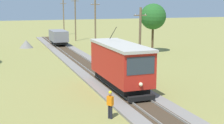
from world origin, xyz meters
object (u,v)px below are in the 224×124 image
red_tram (120,64)px  gravel_pile (26,44)px  track_worker (110,103)px  utility_pole_distant (75,18)px  utility_pole_mid (140,39)px  utility_pole_horizon (64,17)px  utility_pole_far (95,24)px  freight_car (58,37)px  tree_left_far (153,17)px

red_tram → gravel_pile: red_tram is taller
red_tram → track_worker: bearing=-116.4°
utility_pole_distant → utility_pole_mid: bearing=-90.0°
utility_pole_distant → utility_pole_horizon: bearing=90.0°
utility_pole_far → gravel_pile: bearing=145.9°
utility_pole_mid → red_tram: bearing=-128.0°
utility_pole_horizon → freight_car: bearing=-104.0°
freight_car → utility_pole_distant: bearing=55.2°
utility_pole_far → gravel_pile: size_ratio=3.62×
tree_left_far → track_worker: bearing=-122.7°
freight_car → tree_left_far: (11.51, -11.30, 3.59)m
freight_car → utility_pole_horizon: 18.29m
utility_pole_far → track_worker: (-7.31, -27.22, -3.01)m
utility_pole_horizon → track_worker: bearing=-98.1°
utility_pole_mid → utility_pole_far: size_ratio=0.85×
red_tram → freight_car: size_ratio=1.64×
red_tram → utility_pole_far: size_ratio=1.10×
utility_pole_mid → tree_left_far: tree_left_far is taller
red_tram → utility_pole_mid: (4.38, 5.61, 1.21)m
utility_pole_mid → utility_pole_distant: bearing=90.0°
track_worker → freight_car: bearing=-128.6°
utility_pole_horizon → track_worker: utility_pole_horizon is taller
utility_pole_distant → freight_car: bearing=-124.8°
tree_left_far → utility_pole_horizon: bearing=103.9°
red_tram → utility_pole_far: utility_pole_far is taller
utility_pole_horizon → gravel_pile: size_ratio=3.67×
utility_pole_horizon → track_worker: (-7.31, -51.38, -3.06)m
utility_pole_mid → gravel_pile: (-9.59, 22.21, -2.77)m
utility_pole_far → tree_left_far: 8.62m
gravel_pile → utility_pole_distant: bearing=33.7°
utility_pole_horizon → track_worker: size_ratio=4.43×
utility_pole_far → track_worker: 28.34m
track_worker → utility_pole_mid: bearing=-156.0°
utility_pole_distant → utility_pole_horizon: size_ratio=1.07×
gravel_pile → tree_left_far: (16.72, -11.22, 4.51)m
tree_left_far → red_tram: bearing=-124.7°
freight_car → utility_pole_horizon: bearing=76.0°
gravel_pile → track_worker: 33.80m
utility_pole_distant → track_worker: utility_pole_distant is taller
utility_pole_mid → utility_pole_horizon: 39.88m
utility_pole_mid → track_worker: size_ratio=3.71×
red_tram → tree_left_far: (11.51, 16.60, 2.95)m
freight_car → utility_pole_horizon: (4.38, 17.58, 2.49)m
red_tram → gravel_pile: bearing=100.6°
freight_car → utility_pole_distant: size_ratio=0.61×
red_tram → utility_pole_far: (4.38, 21.32, 1.80)m
red_tram → freight_car: 27.91m
utility_pole_distant → red_tram: bearing=-97.3°
red_tram → utility_pole_distant: size_ratio=1.01×
utility_pole_far → red_tram: bearing=-101.6°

